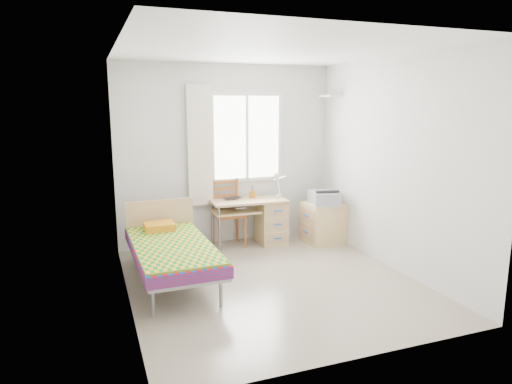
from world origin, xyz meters
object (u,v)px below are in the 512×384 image
Objects in this scene: desk at (267,219)px; printer at (324,197)px; bed at (171,248)px; cabinet at (323,223)px; chair at (228,209)px.

desk is 2.18× the size of printer.
printer is at bearing -17.38° from desk.
bed reaches higher than printer.
printer is (2.37, 0.68, 0.30)m from bed.
printer is at bearing 14.82° from bed.
printer is (0.79, -0.28, 0.32)m from desk.
bed is at bearing -146.62° from desk.
printer reaches higher than cabinet.
bed is 2.49m from cabinet.
printer is (1.34, -0.41, 0.15)m from chair.
chair is (1.03, 1.09, 0.15)m from bed.
chair is at bearing 45.49° from bed.
cabinet is at bearing 15.55° from bed.
desk is at bearing 171.43° from printer.
chair is (-0.55, 0.13, 0.17)m from desk.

